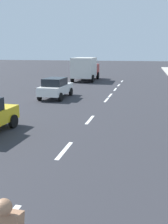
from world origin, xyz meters
TOP-DOWN VIEW (x-y plane):
  - ground_plane at (0.00, 20.00)m, footprint 160.00×160.00m
  - lane_stripe_3 at (0.00, 10.89)m, footprint 0.16×1.80m
  - lane_stripe_4 at (0.00, 15.42)m, footprint 0.16×1.80m
  - lane_stripe_5 at (0.00, 21.38)m, footprint 0.16×1.80m
  - lane_stripe_6 at (0.00, 23.48)m, footprint 0.16×1.80m
  - lane_stripe_7 at (0.00, 27.01)m, footprint 0.16×1.80m
  - lane_stripe_8 at (0.00, 30.21)m, footprint 0.16×1.80m
  - lane_stripe_9 at (0.00, 34.03)m, footprint 0.16×1.80m
  - parked_car_white at (-3.98, 21.29)m, footprint 1.83×3.90m
  - delivery_truck at (-4.48, 33.74)m, footprint 2.79×6.29m

SIDE VIEW (x-z plane):
  - ground_plane at x=0.00m, z-range 0.00..0.00m
  - lane_stripe_3 at x=0.00m, z-range 0.00..0.01m
  - lane_stripe_4 at x=0.00m, z-range 0.00..0.01m
  - lane_stripe_5 at x=0.00m, z-range 0.00..0.01m
  - lane_stripe_6 at x=0.00m, z-range 0.00..0.01m
  - lane_stripe_7 at x=0.00m, z-range 0.00..0.01m
  - lane_stripe_8 at x=0.00m, z-range 0.00..0.01m
  - lane_stripe_9 at x=0.00m, z-range 0.00..0.01m
  - parked_car_white at x=-3.98m, z-range 0.05..1.62m
  - delivery_truck at x=-4.48m, z-range 0.10..2.90m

